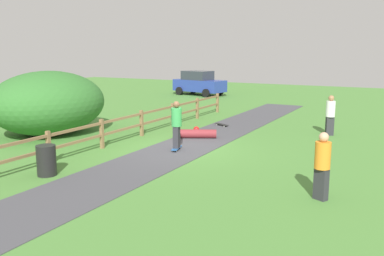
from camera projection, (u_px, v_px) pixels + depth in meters
ground_plane at (180, 149)px, 15.60m from camera, size 60.00×60.00×0.00m
asphalt_path at (180, 149)px, 15.60m from camera, size 2.40×28.00×0.02m
wooden_fence at (123, 125)px, 16.68m from camera, size 0.12×18.12×1.10m
bush_large at (48, 103)px, 18.10m from camera, size 4.34×5.21×2.73m
trash_bin at (46, 160)px, 12.26m from camera, size 0.56×0.56×0.90m
skater_riding at (176, 123)px, 15.17m from camera, size 0.46×0.82×1.78m
skater_fallen at (196, 133)px, 17.44m from camera, size 1.68×1.53×0.36m
skateboard_loose at (222, 124)px, 20.16m from camera, size 0.81×0.53×0.08m
bystander_orange at (322, 163)px, 10.19m from camera, size 0.51×0.51×1.69m
bystander_white at (330, 113)px, 17.88m from camera, size 0.52×0.52×1.72m
parked_car_blue at (199, 83)px, 33.55m from camera, size 4.45×2.61×1.92m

